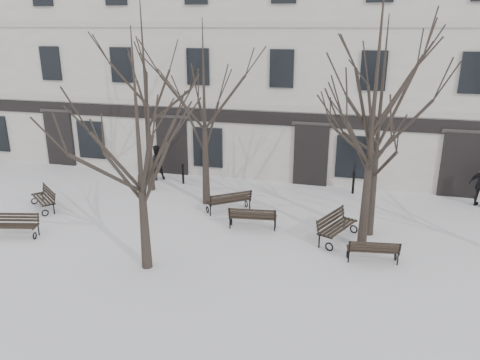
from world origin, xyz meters
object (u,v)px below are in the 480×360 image
(bench_3, at_px, (45,198))
(tree_1, at_px, (137,125))
(bench_0, at_px, (15,225))
(bench_4, at_px, (229,201))
(bench_5, at_px, (336,226))
(tree_2, at_px, (376,80))
(bench_2, at_px, (373,250))
(bench_1, at_px, (253,217))

(bench_3, bearing_deg, tree_1, 9.87)
(tree_1, height_order, bench_0, tree_1)
(bench_4, height_order, bench_5, bench_5)
(tree_2, xyz_separation_m, bench_5, (-0.92, 0.44, -5.14))
(bench_0, height_order, bench_2, bench_0)
(bench_0, distance_m, bench_3, 2.67)
(bench_0, distance_m, bench_4, 8.01)
(bench_1, distance_m, bench_2, 4.61)
(tree_2, height_order, bench_3, tree_2)
(bench_3, bearing_deg, bench_4, 50.97)
(bench_1, bearing_deg, tree_2, 164.18)
(bench_0, distance_m, bench_2, 12.52)
(tree_1, distance_m, bench_5, 7.75)
(bench_0, height_order, bench_1, bench_1)
(tree_2, relative_size, bench_1, 4.95)
(tree_1, relative_size, bench_1, 3.97)
(tree_1, xyz_separation_m, bench_1, (2.55, 3.68, -4.06))
(tree_1, height_order, bench_5, tree_1)
(bench_0, xyz_separation_m, bench_4, (6.83, 4.18, 0.04))
(tree_1, relative_size, tree_2, 0.80)
(tree_1, relative_size, bench_2, 4.33)
(bench_3, height_order, bench_4, bench_4)
(tree_2, xyz_separation_m, bench_1, (-3.98, 0.60, -5.19))
(tree_2, xyz_separation_m, bench_0, (-12.11, -2.19, -5.21))
(bench_5, bearing_deg, bench_1, 111.33)
(tree_1, bearing_deg, bench_5, 32.11)
(bench_1, xyz_separation_m, bench_4, (-1.30, 1.38, 0.01))
(tree_2, bearing_deg, bench_4, 159.40)
(bench_3, bearing_deg, bench_2, 33.06)
(tree_2, height_order, bench_1, tree_2)
(bench_4, bearing_deg, bench_3, -25.27)
(bench_0, relative_size, bench_1, 0.95)
(tree_1, distance_m, bench_0, 6.97)
(tree_1, distance_m, bench_4, 6.60)
(bench_0, distance_m, bench_1, 8.60)
(bench_3, distance_m, bench_4, 7.66)
(tree_2, relative_size, bench_4, 5.01)
(bench_0, relative_size, bench_4, 0.97)
(tree_1, bearing_deg, tree_2, 25.25)
(bench_0, xyz_separation_m, bench_5, (11.19, 2.64, 0.08))
(tree_1, bearing_deg, bench_3, 150.87)
(bench_2, xyz_separation_m, bench_4, (-5.62, 2.95, 0.05))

